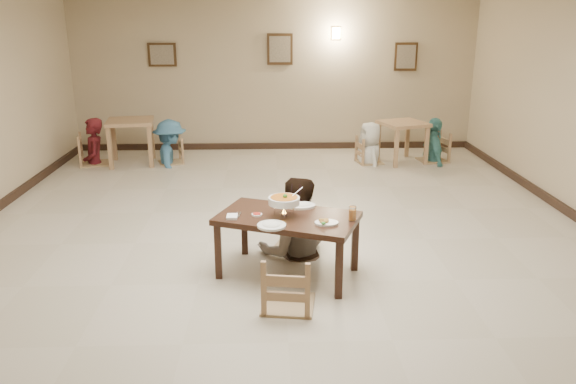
{
  "coord_description": "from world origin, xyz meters",
  "views": [
    {
      "loc": [
        -0.15,
        -6.35,
        2.64
      ],
      "look_at": [
        0.06,
        -0.45,
        0.77
      ],
      "focal_mm": 35.0,
      "sensor_mm": 36.0,
      "label": 1
    }
  ],
  "objects_px": {
    "bg_chair_ll": "(92,136)",
    "main_table": "(288,223)",
    "bg_chair_lr": "(170,139)",
    "bg_diner_d": "(436,118)",
    "bg_chair_rl": "(370,138)",
    "bg_diner_c": "(371,122)",
    "main_diner": "(295,177)",
    "bg_diner_a": "(90,118)",
    "bg_diner_b": "(168,120)",
    "bg_chair_rr": "(434,134)",
    "drink_glass": "(352,214)",
    "bg_table_left": "(130,128)",
    "chair_near": "(288,256)",
    "bg_table_right": "(403,129)",
    "curry_warmer": "(284,201)",
    "chair_far": "(291,214)"
  },
  "relations": [
    {
      "from": "bg_chair_lr",
      "to": "bg_chair_rr",
      "type": "xyz_separation_m",
      "value": [
        4.92,
        -0.03,
        0.06
      ]
    },
    {
      "from": "drink_glass",
      "to": "bg_table_right",
      "type": "distance_m",
      "value": 5.15
    },
    {
      "from": "bg_chair_lr",
      "to": "curry_warmer",
      "type": "bearing_deg",
      "value": 5.14
    },
    {
      "from": "chair_far",
      "to": "main_diner",
      "type": "height_order",
      "value": "main_diner"
    },
    {
      "from": "bg_chair_lr",
      "to": "bg_chair_rl",
      "type": "relative_size",
      "value": 0.98
    },
    {
      "from": "bg_chair_ll",
      "to": "main_table",
      "type": "bearing_deg",
      "value": -157.87
    },
    {
      "from": "main_table",
      "to": "chair_near",
      "type": "xyz_separation_m",
      "value": [
        -0.02,
        -0.69,
        -0.07
      ]
    },
    {
      "from": "bg_diner_d",
      "to": "bg_table_right",
      "type": "bearing_deg",
      "value": 92.21
    },
    {
      "from": "bg_chair_lr",
      "to": "bg_diner_d",
      "type": "xyz_separation_m",
      "value": [
        4.92,
        -0.03,
        0.37
      ]
    },
    {
      "from": "main_diner",
      "to": "drink_glass",
      "type": "relative_size",
      "value": 11.97
    },
    {
      "from": "bg_chair_rl",
      "to": "main_diner",
      "type": "bearing_deg",
      "value": 146.7
    },
    {
      "from": "chair_far",
      "to": "bg_chair_ll",
      "type": "bearing_deg",
      "value": 149.54
    },
    {
      "from": "main_table",
      "to": "chair_near",
      "type": "bearing_deg",
      "value": -69.87
    },
    {
      "from": "drink_glass",
      "to": "bg_chair_rr",
      "type": "distance_m",
      "value": 5.42
    },
    {
      "from": "bg_diner_b",
      "to": "bg_diner_c",
      "type": "relative_size",
      "value": 1.06
    },
    {
      "from": "bg_table_left",
      "to": "bg_diner_a",
      "type": "bearing_deg",
      "value": -178.53
    },
    {
      "from": "main_diner",
      "to": "curry_warmer",
      "type": "height_order",
      "value": "main_diner"
    },
    {
      "from": "bg_diner_b",
      "to": "bg_diner_c",
      "type": "height_order",
      "value": "bg_diner_b"
    },
    {
      "from": "drink_glass",
      "to": "bg_diner_a",
      "type": "height_order",
      "value": "bg_diner_a"
    },
    {
      "from": "main_table",
      "to": "bg_diner_b",
      "type": "relative_size",
      "value": 0.98
    },
    {
      "from": "main_table",
      "to": "bg_chair_rr",
      "type": "relative_size",
      "value": 1.55
    },
    {
      "from": "curry_warmer",
      "to": "bg_diner_b",
      "type": "relative_size",
      "value": 0.22
    },
    {
      "from": "bg_chair_rl",
      "to": "bg_diner_a",
      "type": "relative_size",
      "value": 0.54
    },
    {
      "from": "bg_diner_a",
      "to": "bg_diner_b",
      "type": "bearing_deg",
      "value": 73.7
    },
    {
      "from": "bg_chair_lr",
      "to": "bg_diner_c",
      "type": "distance_m",
      "value": 3.72
    },
    {
      "from": "chair_near",
      "to": "curry_warmer",
      "type": "relative_size",
      "value": 2.86
    },
    {
      "from": "drink_glass",
      "to": "bg_chair_rr",
      "type": "relative_size",
      "value": 0.15
    },
    {
      "from": "main_table",
      "to": "bg_table_right",
      "type": "bearing_deg",
      "value": 85.65
    },
    {
      "from": "bg_chair_rl",
      "to": "bg_diner_c",
      "type": "relative_size",
      "value": 0.61
    },
    {
      "from": "bg_table_right",
      "to": "bg_chair_rr",
      "type": "height_order",
      "value": "bg_chair_rr"
    },
    {
      "from": "drink_glass",
      "to": "bg_chair_ll",
      "type": "relative_size",
      "value": 0.14
    },
    {
      "from": "bg_table_left",
      "to": "bg_diner_c",
      "type": "bearing_deg",
      "value": -1.25
    },
    {
      "from": "bg_chair_ll",
      "to": "bg_diner_a",
      "type": "bearing_deg",
      "value": -13.55
    },
    {
      "from": "bg_table_left",
      "to": "bg_diner_c",
      "type": "xyz_separation_m",
      "value": [
        4.4,
        -0.1,
        0.09
      ]
    },
    {
      "from": "bg_diner_a",
      "to": "bg_chair_rl",
      "type": "bearing_deg",
      "value": 71.43
    },
    {
      "from": "chair_near",
      "to": "bg_diner_c",
      "type": "relative_size",
      "value": 0.67
    },
    {
      "from": "curry_warmer",
      "to": "bg_diner_b",
      "type": "xyz_separation_m",
      "value": [
        -1.97,
        4.8,
        -0.01
      ]
    },
    {
      "from": "bg_table_right",
      "to": "bg_chair_rl",
      "type": "bearing_deg",
      "value": -175.61
    },
    {
      "from": "main_table",
      "to": "curry_warmer",
      "type": "height_order",
      "value": "curry_warmer"
    },
    {
      "from": "main_table",
      "to": "bg_table_left",
      "type": "distance_m",
      "value": 5.47
    },
    {
      "from": "chair_near",
      "to": "bg_table_left",
      "type": "relative_size",
      "value": 1.1
    },
    {
      "from": "bg_table_left",
      "to": "bg_diner_d",
      "type": "bearing_deg",
      "value": -0.1
    },
    {
      "from": "drink_glass",
      "to": "bg_table_left",
      "type": "bearing_deg",
      "value": 124.22
    },
    {
      "from": "bg_diner_c",
      "to": "main_diner",
      "type": "bearing_deg",
      "value": -32.38
    },
    {
      "from": "bg_chair_rl",
      "to": "bg_diner_d",
      "type": "distance_m",
      "value": 1.27
    },
    {
      "from": "main_table",
      "to": "bg_diner_c",
      "type": "distance_m",
      "value": 4.96
    },
    {
      "from": "bg_table_left",
      "to": "main_table",
      "type": "bearing_deg",
      "value": -60.37
    },
    {
      "from": "bg_table_left",
      "to": "bg_chair_rl",
      "type": "xyz_separation_m",
      "value": [
        4.4,
        -0.1,
        -0.22
      ]
    },
    {
      "from": "bg_diner_b",
      "to": "bg_table_right",
      "type": "bearing_deg",
      "value": -103.34
    },
    {
      "from": "main_table",
      "to": "bg_chair_rl",
      "type": "bearing_deg",
      "value": 91.75
    }
  ]
}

